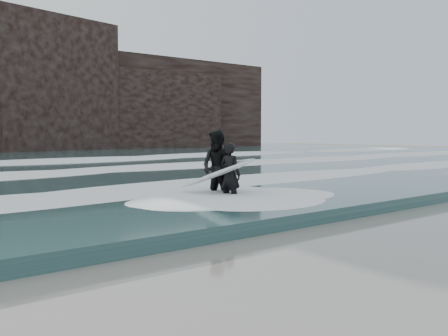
% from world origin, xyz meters
% --- Properties ---
extents(foam_near, '(60.00, 3.20, 0.20)m').
position_xyz_m(foam_near, '(0.00, 9.00, 0.40)').
color(foam_near, white).
rests_on(foam_near, sea).
extents(foam_mid, '(60.00, 4.00, 0.24)m').
position_xyz_m(foam_mid, '(0.00, 16.00, 0.42)').
color(foam_mid, white).
rests_on(foam_mid, sea).
extents(foam_far, '(60.00, 4.80, 0.30)m').
position_xyz_m(foam_far, '(0.00, 25.00, 0.45)').
color(foam_far, white).
rests_on(foam_far, sea).
extents(surfer_left, '(1.33, 2.24, 1.67)m').
position_xyz_m(surfer_left, '(0.40, 6.24, 0.85)').
color(surfer_left, black).
rests_on(surfer_left, ground).
extents(surfer_right, '(1.18, 1.95, 2.00)m').
position_xyz_m(surfer_right, '(0.46, 6.63, 1.00)').
color(surfer_right, black).
rests_on(surfer_right, ground).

